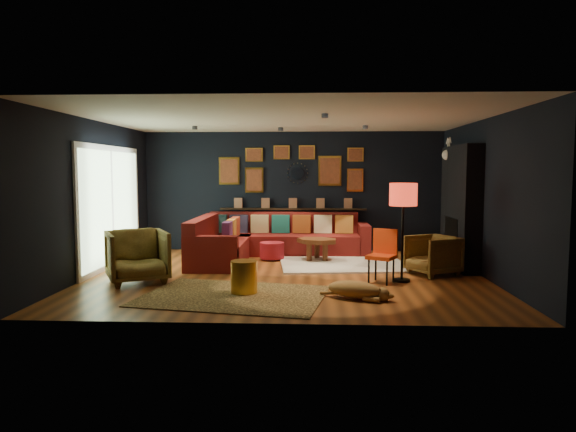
{
  "coord_description": "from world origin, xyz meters",
  "views": [
    {
      "loc": [
        0.41,
        -8.48,
        1.74
      ],
      "look_at": [
        0.0,
        0.3,
        0.97
      ],
      "focal_mm": 32.0,
      "sensor_mm": 36.0,
      "label": 1
    }
  ],
  "objects_px": {
    "gold_stool": "(244,277)",
    "orange_chair": "(383,251)",
    "armchair_left": "(137,254)",
    "coffee_table": "(317,243)",
    "armchair_right": "(433,253)",
    "floor_lamp": "(403,199)",
    "dog": "(354,286)",
    "pouf": "(272,250)",
    "sectional": "(261,241)"
  },
  "relations": [
    {
      "from": "floor_lamp",
      "to": "gold_stool",
      "type": "bearing_deg",
      "value": -159.1
    },
    {
      "from": "coffee_table",
      "to": "gold_stool",
      "type": "height_order",
      "value": "gold_stool"
    },
    {
      "from": "armchair_left",
      "to": "dog",
      "type": "height_order",
      "value": "armchair_left"
    },
    {
      "from": "floor_lamp",
      "to": "dog",
      "type": "distance_m",
      "value": 1.81
    },
    {
      "from": "armchair_right",
      "to": "floor_lamp",
      "type": "distance_m",
      "value": 1.26
    },
    {
      "from": "armchair_left",
      "to": "pouf",
      "type": "bearing_deg",
      "value": 19.65
    },
    {
      "from": "armchair_left",
      "to": "floor_lamp",
      "type": "distance_m",
      "value": 4.25
    },
    {
      "from": "armchair_left",
      "to": "orange_chair",
      "type": "bearing_deg",
      "value": -25.25
    },
    {
      "from": "pouf",
      "to": "coffee_table",
      "type": "bearing_deg",
      "value": -6.86
    },
    {
      "from": "armchair_left",
      "to": "gold_stool",
      "type": "bearing_deg",
      "value": -48.75
    },
    {
      "from": "orange_chair",
      "to": "floor_lamp",
      "type": "distance_m",
      "value": 0.87
    },
    {
      "from": "pouf",
      "to": "floor_lamp",
      "type": "distance_m",
      "value": 3.12
    },
    {
      "from": "armchair_left",
      "to": "orange_chair",
      "type": "relative_size",
      "value": 1.09
    },
    {
      "from": "armchair_left",
      "to": "floor_lamp",
      "type": "bearing_deg",
      "value": -24.76
    },
    {
      "from": "armchair_left",
      "to": "dog",
      "type": "xyz_separation_m",
      "value": [
        3.32,
        -0.89,
        -0.28
      ]
    },
    {
      "from": "orange_chair",
      "to": "floor_lamp",
      "type": "relative_size",
      "value": 0.54
    },
    {
      "from": "armchair_right",
      "to": "gold_stool",
      "type": "xyz_separation_m",
      "value": [
        -3.0,
        -1.48,
        -0.13
      ]
    },
    {
      "from": "coffee_table",
      "to": "pouf",
      "type": "distance_m",
      "value": 0.91
    },
    {
      "from": "pouf",
      "to": "armchair_right",
      "type": "xyz_separation_m",
      "value": [
        2.82,
        -1.34,
        0.18
      ]
    },
    {
      "from": "orange_chair",
      "to": "dog",
      "type": "bearing_deg",
      "value": -87.84
    },
    {
      "from": "gold_stool",
      "to": "orange_chair",
      "type": "xyz_separation_m",
      "value": [
        2.08,
        0.86,
        0.25
      ]
    },
    {
      "from": "sectional",
      "to": "armchair_right",
      "type": "relative_size",
      "value": 4.65
    },
    {
      "from": "sectional",
      "to": "armchair_left",
      "type": "height_order",
      "value": "armchair_left"
    },
    {
      "from": "floor_lamp",
      "to": "dog",
      "type": "height_order",
      "value": "floor_lamp"
    },
    {
      "from": "armchair_left",
      "to": "armchair_right",
      "type": "distance_m",
      "value": 4.84
    },
    {
      "from": "armchair_left",
      "to": "armchair_right",
      "type": "bearing_deg",
      "value": -18.45
    },
    {
      "from": "armchair_right",
      "to": "dog",
      "type": "bearing_deg",
      "value": -67.32
    },
    {
      "from": "coffee_table",
      "to": "armchair_left",
      "type": "bearing_deg",
      "value": -144.21
    },
    {
      "from": "sectional",
      "to": "floor_lamp",
      "type": "bearing_deg",
      "value": -42.06
    },
    {
      "from": "pouf",
      "to": "armchair_right",
      "type": "relative_size",
      "value": 0.66
    },
    {
      "from": "coffee_table",
      "to": "orange_chair",
      "type": "height_order",
      "value": "orange_chair"
    },
    {
      "from": "armchair_right",
      "to": "armchair_left",
      "type": "bearing_deg",
      "value": -107.31
    },
    {
      "from": "orange_chair",
      "to": "sectional",
      "type": "bearing_deg",
      "value": 161.69
    },
    {
      "from": "coffee_table",
      "to": "floor_lamp",
      "type": "distance_m",
      "value": 2.43
    },
    {
      "from": "armchair_right",
      "to": "orange_chair",
      "type": "relative_size",
      "value": 0.88
    },
    {
      "from": "orange_chair",
      "to": "dog",
      "type": "height_order",
      "value": "orange_chair"
    },
    {
      "from": "coffee_table",
      "to": "armchair_right",
      "type": "distance_m",
      "value": 2.29
    },
    {
      "from": "gold_stool",
      "to": "floor_lamp",
      "type": "height_order",
      "value": "floor_lamp"
    },
    {
      "from": "orange_chair",
      "to": "gold_stool",
      "type": "bearing_deg",
      "value": -129.31
    },
    {
      "from": "gold_stool",
      "to": "orange_chair",
      "type": "distance_m",
      "value": 2.27
    },
    {
      "from": "dog",
      "to": "gold_stool",
      "type": "bearing_deg",
      "value": -165.47
    },
    {
      "from": "coffee_table",
      "to": "orange_chair",
      "type": "xyz_separation_m",
      "value": [
        1.01,
        -1.85,
        0.13
      ]
    },
    {
      "from": "floor_lamp",
      "to": "armchair_left",
      "type": "bearing_deg",
      "value": -176.6
    },
    {
      "from": "gold_stool",
      "to": "floor_lamp",
      "type": "relative_size",
      "value": 0.3
    },
    {
      "from": "sectional",
      "to": "pouf",
      "type": "height_order",
      "value": "sectional"
    },
    {
      "from": "sectional",
      "to": "armchair_left",
      "type": "distance_m",
      "value": 3.0
    },
    {
      "from": "sectional",
      "to": "armchair_right",
      "type": "height_order",
      "value": "sectional"
    },
    {
      "from": "coffee_table",
      "to": "armchair_left",
      "type": "relative_size",
      "value": 1.07
    },
    {
      "from": "pouf",
      "to": "orange_chair",
      "type": "xyz_separation_m",
      "value": [
        1.9,
        -1.96,
        0.3
      ]
    },
    {
      "from": "sectional",
      "to": "armchair_right",
      "type": "bearing_deg",
      "value": -28.22
    }
  ]
}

